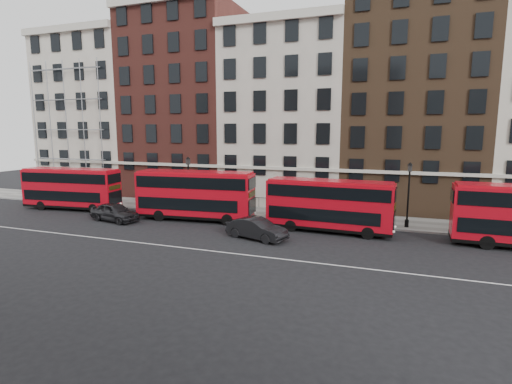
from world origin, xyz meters
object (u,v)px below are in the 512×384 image
(bus_a, at_px, (71,188))
(car_front, at_px, (257,229))
(bus_c, at_px, (329,204))
(car_rear, at_px, (115,212))
(bus_b, at_px, (195,194))

(bus_a, bearing_deg, car_front, -16.26)
(bus_c, relative_size, car_front, 2.09)
(bus_a, xyz_separation_m, car_rear, (7.53, -2.75, -1.42))
(bus_a, xyz_separation_m, bus_b, (14.04, 0.00, 0.13))
(car_rear, bearing_deg, bus_b, -56.31)
(car_front, bearing_deg, bus_b, 78.31)
(bus_c, xyz_separation_m, car_rear, (-18.41, -2.75, -1.40))
(bus_a, height_order, bus_c, bus_a)
(bus_b, bearing_deg, car_rear, -162.64)
(bus_c, relative_size, car_rear, 2.06)
(bus_c, distance_m, car_rear, 18.67)
(car_rear, xyz_separation_m, car_front, (13.77, -1.12, -0.04))
(bus_a, distance_m, car_front, 21.69)
(bus_a, relative_size, bus_c, 1.02)
(bus_b, height_order, car_rear, bus_b)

